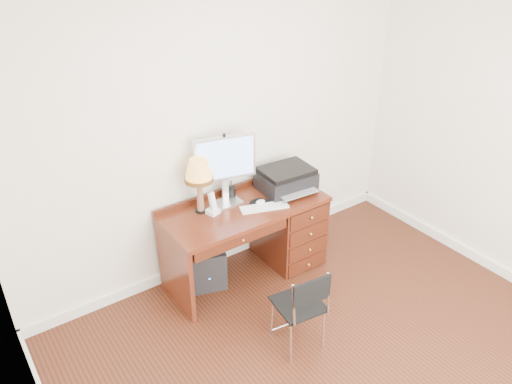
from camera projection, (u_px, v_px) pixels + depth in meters
ground at (348, 367)px, 3.81m from camera, size 4.00×4.00×0.00m
room_shell at (296, 315)px, 4.24m from camera, size 4.00×4.00×4.00m
desk at (273, 226)px, 4.78m from camera, size 1.50×0.67×0.75m
monitor at (224, 162)px, 4.32m from camera, size 0.55×0.23×0.64m
keyboard at (264, 207)px, 4.42m from camera, size 0.45×0.25×0.02m
mouse_pad at (260, 203)px, 4.47m from camera, size 0.20×0.20×0.04m
printer at (286, 179)px, 4.67m from camera, size 0.52×0.41×0.22m
leg_lamp at (199, 174)px, 4.19m from camera, size 0.25×0.25×0.51m
phone at (213, 207)px, 4.31m from camera, size 0.12×0.12×0.20m
pen_cup at (231, 192)px, 4.57m from camera, size 0.08×0.08×0.11m
chair at (303, 302)px, 3.79m from camera, size 0.39×0.40×0.74m
equipment_box at (205, 265)px, 4.60m from camera, size 0.42×0.42×0.39m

